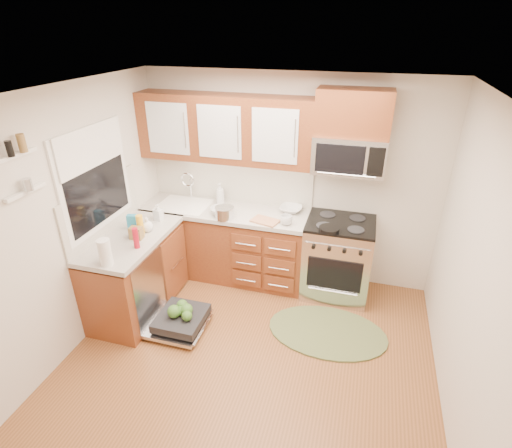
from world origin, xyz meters
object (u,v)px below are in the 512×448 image
(bowl_a, at_px, (291,209))
(cup, at_px, (286,220))
(rug, at_px, (327,332))
(cutting_board, at_px, (265,221))
(range, at_px, (337,258))
(upper_cabinets, at_px, (225,129))
(dishwasher, at_px, (178,321))
(sink, at_px, (185,214))
(skillet, at_px, (329,229))
(stock_pot, at_px, (225,213))
(microwave, at_px, (349,154))
(paper_towel_roll, at_px, (105,252))
(bowl_b, at_px, (222,211))

(bowl_a, height_order, cup, cup)
(cup, bearing_deg, rug, -43.85)
(cutting_board, bearing_deg, range, 12.04)
(upper_cabinets, bearing_deg, rug, -32.64)
(rug, bearing_deg, range, 90.83)
(rug, height_order, bowl_a, bowl_a)
(dishwasher, xyz_separation_m, cutting_board, (0.70, 0.95, 0.84))
(dishwasher, bearing_deg, rug, 13.35)
(sink, bearing_deg, range, 0.30)
(skillet, bearing_deg, range, 66.65)
(range, xyz_separation_m, stock_pot, (-1.32, -0.21, 0.52))
(range, xyz_separation_m, bowl_a, (-0.61, 0.17, 0.48))
(microwave, distance_m, cutting_board, 1.17)
(rug, distance_m, bowl_a, 1.47)
(upper_cabinets, bearing_deg, cup, -21.86)
(cutting_board, bearing_deg, paper_towel_roll, -133.32)
(range, xyz_separation_m, dishwasher, (-1.54, -1.13, -0.38))
(microwave, xyz_separation_m, sink, (-1.93, -0.13, -0.90))
(cup, bearing_deg, skillet, -8.18)
(dishwasher, relative_size, bowl_b, 2.57)
(upper_cabinets, height_order, dishwasher, upper_cabinets)
(paper_towel_roll, xyz_separation_m, bowl_b, (0.66, 1.32, -0.09))
(dishwasher, relative_size, cup, 5.07)
(bowl_b, bearing_deg, stock_pot, -51.60)
(sink, height_order, cup, cup)
(rug, xyz_separation_m, paper_towel_roll, (-2.05, -0.69, 1.05))
(dishwasher, distance_m, cutting_board, 1.45)
(microwave, height_order, cup, microwave)
(upper_cabinets, height_order, range, upper_cabinets)
(microwave, bearing_deg, upper_cabinets, 178.98)
(rug, xyz_separation_m, skillet, (-0.12, 0.51, 0.96))
(stock_pot, distance_m, bowl_a, 0.80)
(upper_cabinets, height_order, cutting_board, upper_cabinets)
(skillet, relative_size, paper_towel_roll, 0.84)
(sink, relative_size, bowl_b, 2.28)
(dishwasher, relative_size, paper_towel_roll, 2.67)
(upper_cabinets, relative_size, cup, 14.86)
(rug, relative_size, bowl_a, 4.77)
(upper_cabinets, bearing_deg, skillet, -16.94)
(bowl_a, relative_size, bowl_b, 0.97)
(range, relative_size, cutting_board, 3.12)
(rug, height_order, cup, cup)
(upper_cabinets, relative_size, skillet, 9.33)
(stock_pot, relative_size, bowl_b, 0.82)
(bowl_a, bearing_deg, sink, -172.23)
(paper_towel_roll, bearing_deg, range, 35.46)
(upper_cabinets, xyz_separation_m, cup, (0.81, -0.32, -0.90))
(skillet, relative_size, bowl_b, 0.81)
(sink, bearing_deg, microwave, 3.85)
(microwave, xyz_separation_m, paper_towel_roll, (-2.04, -1.57, -0.64))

